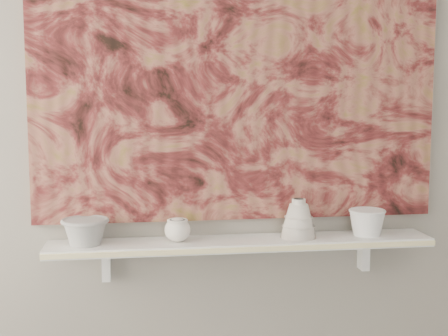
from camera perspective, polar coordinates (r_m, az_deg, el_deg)
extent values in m
plane|color=gray|center=(2.31, 1.27, 4.17)|extent=(3.60, 0.00, 3.60)
cube|color=white|center=(2.28, 1.63, -6.91)|extent=(1.40, 0.18, 0.03)
cube|color=beige|center=(2.20, 2.05, -7.48)|extent=(1.40, 0.01, 0.02)
cube|color=white|center=(2.34, -10.72, -8.61)|extent=(0.03, 0.06, 0.12)
cube|color=white|center=(2.49, 12.64, -7.69)|extent=(0.03, 0.06, 0.12)
cube|color=maroon|center=(2.30, 1.34, 8.89)|extent=(1.50, 0.02, 1.10)
cube|color=black|center=(2.41, 11.96, 1.33)|extent=(0.09, 0.00, 0.08)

